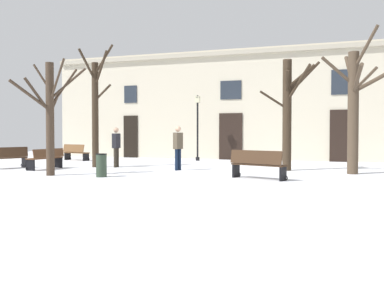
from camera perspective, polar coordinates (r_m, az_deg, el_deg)
ground_plane at (r=15.44m, az=-2.04°, el=-4.18°), size 36.33×36.33×0.00m
building_facade at (r=24.09m, az=5.40°, el=5.60°), size 22.71×0.60×6.37m
tree_left_of_center at (r=15.71m, az=-19.08°, el=4.05°), size 1.73×2.32×4.13m
tree_near_facade at (r=18.99m, az=-13.21°, el=4.78°), size 1.38×1.17×5.38m
tree_center at (r=17.26m, az=13.18°, el=4.76°), size 2.34×1.79×4.53m
tree_foreground at (r=16.52m, az=21.52°, el=4.95°), size 2.46×2.63×5.32m
streetlamp at (r=22.83m, az=0.78°, el=3.30°), size 0.30×0.30×3.64m
litter_bin at (r=14.72m, az=-12.44°, el=-2.88°), size 0.40×0.40×0.82m
bench_facing_shops at (r=23.93m, az=-15.82°, el=-1.11°), size 1.75×0.95×0.90m
bench_back_to_back_right at (r=18.49m, az=-19.57°, el=-1.88°), size 0.68×1.78×0.87m
bench_far_corner at (r=19.55m, az=-24.06°, el=-1.73°), size 1.07×1.64×0.93m
bench_by_litter_bin at (r=13.86m, az=9.07°, el=-2.76°), size 1.96×1.12×0.97m
person_crossing_plaza at (r=16.93m, az=-1.95°, el=-0.19°), size 0.34×0.43×1.83m
person_by_shop_door at (r=18.71m, az=-10.45°, el=-0.14°), size 0.24×0.39×1.78m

